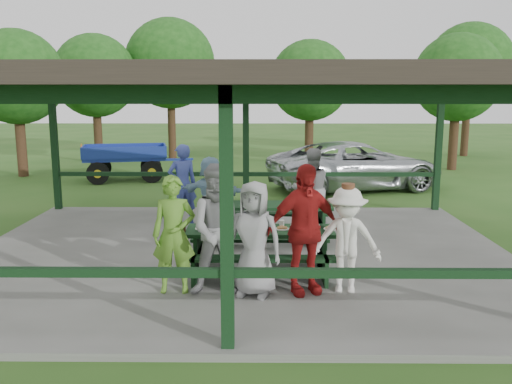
{
  "coord_description": "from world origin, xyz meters",
  "views": [
    {
      "loc": [
        0.38,
        -9.69,
        3.02
      ],
      "look_at": [
        0.29,
        -0.3,
        1.29
      ],
      "focal_mm": 38.0,
      "sensor_mm": 36.0,
      "label": 1
    }
  ],
  "objects_px": {
    "contestant_grey_left": "(221,230)",
    "spectator_blue": "(182,184)",
    "contestant_green": "(174,235)",
    "contestant_grey_mid": "(254,239)",
    "spectator_grey": "(311,189)",
    "contestant_red": "(304,229)",
    "farm_trailer": "(125,162)",
    "contestant_white_fedora": "(346,240)",
    "spectator_lblue": "(211,194)",
    "picnic_table_near": "(260,246)",
    "pickup_truck": "(356,166)",
    "picnic_table_far": "(265,218)"
  },
  "relations": [
    {
      "from": "contestant_green",
      "to": "spectator_blue",
      "type": "xyz_separation_m",
      "value": [
        -0.49,
        4.27,
        0.03
      ]
    },
    {
      "from": "contestant_red",
      "to": "picnic_table_far",
      "type": "bearing_deg",
      "value": 80.99
    },
    {
      "from": "picnic_table_near",
      "to": "pickup_truck",
      "type": "xyz_separation_m",
      "value": [
        2.99,
        8.43,
        0.19
      ]
    },
    {
      "from": "contestant_red",
      "to": "contestant_white_fedora",
      "type": "bearing_deg",
      "value": -15.56
    },
    {
      "from": "contestant_grey_left",
      "to": "spectator_lblue",
      "type": "height_order",
      "value": "contestant_grey_left"
    },
    {
      "from": "contestant_green",
      "to": "spectator_grey",
      "type": "distance_m",
      "value": 4.44
    },
    {
      "from": "farm_trailer",
      "to": "picnic_table_near",
      "type": "bearing_deg",
      "value": -77.7
    },
    {
      "from": "contestant_grey_mid",
      "to": "spectator_blue",
      "type": "bearing_deg",
      "value": 127.68
    },
    {
      "from": "picnic_table_far",
      "to": "spectator_blue",
      "type": "height_order",
      "value": "spectator_blue"
    },
    {
      "from": "spectator_blue",
      "to": "pickup_truck",
      "type": "xyz_separation_m",
      "value": [
        4.74,
        4.99,
        -0.24
      ]
    },
    {
      "from": "spectator_blue",
      "to": "contestant_grey_mid",
      "type": "bearing_deg",
      "value": 86.86
    },
    {
      "from": "contestant_green",
      "to": "contestant_grey_left",
      "type": "distance_m",
      "value": 0.71
    },
    {
      "from": "contestant_grey_mid",
      "to": "contestant_white_fedora",
      "type": "bearing_deg",
      "value": 23.25
    },
    {
      "from": "picnic_table_far",
      "to": "spectator_grey",
      "type": "relative_size",
      "value": 1.49
    },
    {
      "from": "contestant_grey_left",
      "to": "spectator_blue",
      "type": "distance_m",
      "value": 4.51
    },
    {
      "from": "picnic_table_far",
      "to": "contestant_green",
      "type": "distance_m",
      "value": 3.16
    },
    {
      "from": "contestant_green",
      "to": "contestant_grey_left",
      "type": "height_order",
      "value": "contestant_grey_left"
    },
    {
      "from": "picnic_table_far",
      "to": "spectator_blue",
      "type": "bearing_deg",
      "value": 141.99
    },
    {
      "from": "contestant_green",
      "to": "contestant_grey_mid",
      "type": "bearing_deg",
      "value": -8.1
    },
    {
      "from": "spectator_grey",
      "to": "farm_trailer",
      "type": "height_order",
      "value": "spectator_grey"
    },
    {
      "from": "contestant_white_fedora",
      "to": "spectator_grey",
      "type": "distance_m",
      "value": 3.74
    },
    {
      "from": "picnic_table_near",
      "to": "spectator_blue",
      "type": "xyz_separation_m",
      "value": [
        -1.75,
        3.44,
        0.43
      ]
    },
    {
      "from": "contestant_red",
      "to": "spectator_grey",
      "type": "relative_size",
      "value": 1.09
    },
    {
      "from": "contestant_red",
      "to": "farm_trailer",
      "type": "bearing_deg",
      "value": 96.03
    },
    {
      "from": "contestant_grey_left",
      "to": "contestant_red",
      "type": "height_order",
      "value": "contestant_grey_left"
    },
    {
      "from": "farm_trailer",
      "to": "contestant_white_fedora",
      "type": "bearing_deg",
      "value": -73.91
    },
    {
      "from": "contestant_grey_left",
      "to": "pickup_truck",
      "type": "relative_size",
      "value": 0.35
    },
    {
      "from": "picnic_table_far",
      "to": "farm_trailer",
      "type": "bearing_deg",
      "value": 120.45
    },
    {
      "from": "contestant_red",
      "to": "spectator_lblue",
      "type": "bearing_deg",
      "value": 95.12
    },
    {
      "from": "contestant_white_fedora",
      "to": "spectator_lblue",
      "type": "xyz_separation_m",
      "value": [
        -2.32,
        3.58,
        0.01
      ]
    },
    {
      "from": "contestant_green",
      "to": "pickup_truck",
      "type": "distance_m",
      "value": 10.19
    },
    {
      "from": "contestant_red",
      "to": "spectator_lblue",
      "type": "height_order",
      "value": "contestant_red"
    },
    {
      "from": "contestant_grey_mid",
      "to": "spectator_grey",
      "type": "height_order",
      "value": "spectator_grey"
    },
    {
      "from": "picnic_table_near",
      "to": "spectator_lblue",
      "type": "xyz_separation_m",
      "value": [
        -1.05,
        2.79,
        0.34
      ]
    },
    {
      "from": "picnic_table_far",
      "to": "spectator_grey",
      "type": "bearing_deg",
      "value": 43.61
    },
    {
      "from": "contestant_green",
      "to": "contestant_grey_left",
      "type": "relative_size",
      "value": 0.91
    },
    {
      "from": "contestant_grey_left",
      "to": "spectator_blue",
      "type": "xyz_separation_m",
      "value": [
        -1.19,
        4.35,
        -0.06
      ]
    },
    {
      "from": "contestant_grey_left",
      "to": "spectator_grey",
      "type": "distance_m",
      "value": 4.2
    },
    {
      "from": "contestant_grey_mid",
      "to": "contestant_red",
      "type": "relative_size",
      "value": 0.88
    },
    {
      "from": "spectator_blue",
      "to": "contestant_red",
      "type": "bearing_deg",
      "value": 95.24
    },
    {
      "from": "contestant_red",
      "to": "spectator_lblue",
      "type": "relative_size",
      "value": 1.19
    },
    {
      "from": "spectator_blue",
      "to": "spectator_grey",
      "type": "relative_size",
      "value": 1.02
    },
    {
      "from": "contestant_white_fedora",
      "to": "pickup_truck",
      "type": "relative_size",
      "value": 0.3
    },
    {
      "from": "picnic_table_near",
      "to": "contestant_grey_mid",
      "type": "height_order",
      "value": "contestant_grey_mid"
    },
    {
      "from": "picnic_table_far",
      "to": "contestant_grey_left",
      "type": "height_order",
      "value": "contestant_grey_left"
    },
    {
      "from": "contestant_grey_mid",
      "to": "spectator_blue",
      "type": "xyz_separation_m",
      "value": [
        -1.67,
        4.38,
        0.06
      ]
    },
    {
      "from": "contestant_grey_left",
      "to": "contestant_grey_mid",
      "type": "xyz_separation_m",
      "value": [
        0.48,
        -0.03,
        -0.12
      ]
    },
    {
      "from": "picnic_table_near",
      "to": "contestant_red",
      "type": "height_order",
      "value": "contestant_red"
    },
    {
      "from": "contestant_grey_left",
      "to": "spectator_grey",
      "type": "relative_size",
      "value": 1.1
    },
    {
      "from": "pickup_truck",
      "to": "farm_trailer",
      "type": "bearing_deg",
      "value": 59.8
    }
  ]
}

